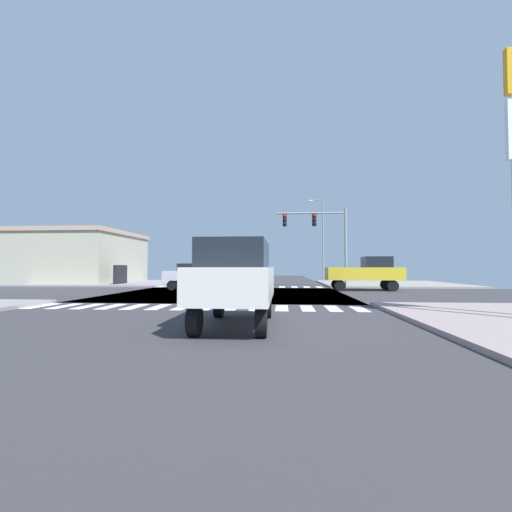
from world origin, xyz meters
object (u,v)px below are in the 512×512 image
object	(u,v)px
bank_building	(72,257)
suv_farside_1	(237,275)
sedan_nearside_1	(195,274)
pickup_crossing_1	(366,272)
traffic_signal_mast	(318,229)
street_lamp	(321,233)

from	to	relation	value
bank_building	suv_farside_1	size ratio (longest dim) A/B	2.93
sedan_nearside_1	bank_building	bearing A→B (deg)	-122.26
suv_farside_1	pickup_crossing_1	size ratio (longest dim) A/B	0.90
traffic_signal_mast	suv_farside_1	distance (m)	19.33
bank_building	pickup_crossing_1	bearing A→B (deg)	-19.50
street_lamp	bank_building	xyz separation A→B (m)	(-26.13, -5.09, -2.83)
traffic_signal_mast	suv_farside_1	size ratio (longest dim) A/B	1.39
suv_farside_1	bank_building	bearing A→B (deg)	129.58
bank_building	suv_farside_1	distance (m)	32.15
traffic_signal_mast	pickup_crossing_1	distance (m)	5.72
suv_farside_1	pickup_crossing_1	world-z (taller)	pickup_crossing_1
traffic_signal_mast	suv_farside_1	world-z (taller)	traffic_signal_mast
sedan_nearside_1	street_lamp	bearing A→B (deg)	144.29
bank_building	pickup_crossing_1	distance (m)	29.26
street_lamp	bank_building	distance (m)	26.77
suv_farside_1	pickup_crossing_1	xyz separation A→B (m)	(7.08, 15.00, -0.10)
pickup_crossing_1	bank_building	bearing A→B (deg)	-109.50
suv_farside_1	street_lamp	bearing A→B (deg)	79.27
traffic_signal_mast	street_lamp	world-z (taller)	street_lamp
traffic_signal_mast	bank_building	size ratio (longest dim) A/B	0.47
street_lamp	pickup_crossing_1	distance (m)	15.48
traffic_signal_mast	suv_farside_1	xyz separation A→B (m)	(-4.20, -18.58, -3.30)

